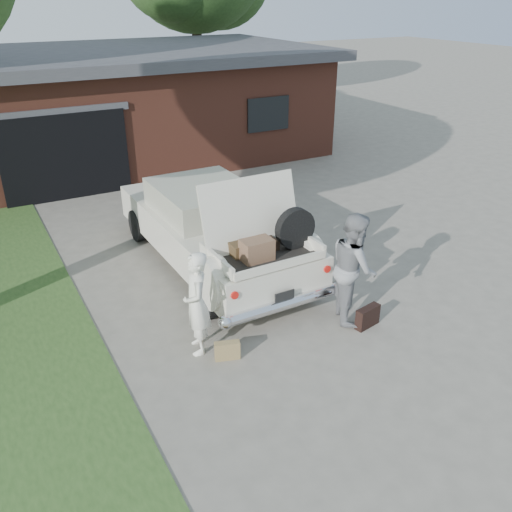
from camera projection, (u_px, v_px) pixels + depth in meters
ground at (274, 331)px, 8.75m from camera, size 90.00×90.00×0.00m
house at (119, 103)px, 17.44m from camera, size 12.80×7.80×3.30m
sedan at (212, 227)px, 10.59m from camera, size 2.17×5.42×2.21m
woman_left at (197, 304)px, 7.96m from camera, size 0.54×0.68×1.63m
woman_right at (354, 267)px, 8.75m from camera, size 1.01×1.11×1.86m
suitcase_left at (227, 351)px, 8.04m from camera, size 0.39×0.23×0.29m
suitcase_right at (368, 317)px, 8.81m from camera, size 0.48×0.23×0.35m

